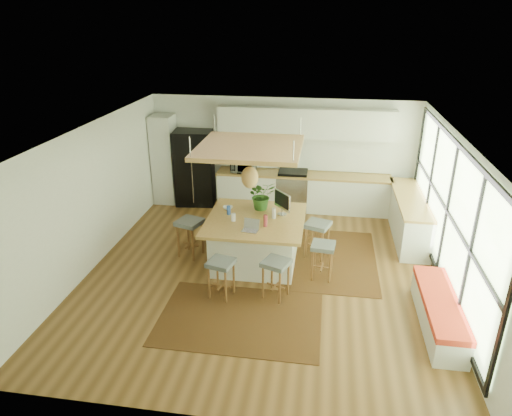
% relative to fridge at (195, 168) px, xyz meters
% --- Properties ---
extents(floor, '(7.00, 7.00, 0.00)m').
position_rel_fridge_xyz_m(floor, '(2.18, -3.19, -0.93)').
color(floor, '#553718').
rests_on(floor, ground).
extents(ceiling, '(7.00, 7.00, 0.00)m').
position_rel_fridge_xyz_m(ceiling, '(2.18, -3.19, 1.78)').
color(ceiling, white).
rests_on(ceiling, ground).
extents(wall_back, '(6.50, 0.00, 6.50)m').
position_rel_fridge_xyz_m(wall_back, '(2.18, 0.31, 0.42)').
color(wall_back, silver).
rests_on(wall_back, ground).
extents(wall_front, '(6.50, 0.00, 6.50)m').
position_rel_fridge_xyz_m(wall_front, '(2.18, -6.69, 0.42)').
color(wall_front, silver).
rests_on(wall_front, ground).
extents(wall_left, '(0.00, 7.00, 7.00)m').
position_rel_fridge_xyz_m(wall_left, '(-1.07, -3.19, 0.42)').
color(wall_left, silver).
rests_on(wall_left, ground).
extents(wall_right, '(0.00, 7.00, 7.00)m').
position_rel_fridge_xyz_m(wall_right, '(5.43, -3.19, 0.42)').
color(wall_right, silver).
rests_on(wall_right, ground).
extents(window_wall, '(0.10, 6.20, 2.60)m').
position_rel_fridge_xyz_m(window_wall, '(5.40, -3.19, 0.47)').
color(window_wall, black).
rests_on(window_wall, wall_right).
extents(pantry, '(0.55, 0.60, 2.25)m').
position_rel_fridge_xyz_m(pantry, '(-0.77, -0.01, 0.20)').
color(pantry, silver).
rests_on(pantry, floor).
extents(back_counter_base, '(4.20, 0.60, 0.88)m').
position_rel_fridge_xyz_m(back_counter_base, '(2.73, -0.01, -0.49)').
color(back_counter_base, silver).
rests_on(back_counter_base, floor).
extents(back_counter_top, '(4.24, 0.64, 0.05)m').
position_rel_fridge_xyz_m(back_counter_top, '(2.73, -0.01, -0.03)').
color(back_counter_top, olive).
rests_on(back_counter_top, back_counter_base).
extents(backsplash, '(4.20, 0.02, 0.80)m').
position_rel_fridge_xyz_m(backsplash, '(2.73, 0.29, 0.43)').
color(backsplash, white).
rests_on(backsplash, wall_back).
extents(upper_cabinets, '(4.20, 0.34, 0.70)m').
position_rel_fridge_xyz_m(upper_cabinets, '(2.73, 0.13, 1.22)').
color(upper_cabinets, silver).
rests_on(upper_cabinets, wall_back).
extents(range, '(0.76, 0.62, 1.00)m').
position_rel_fridge_xyz_m(range, '(2.48, -0.01, -0.43)').
color(range, '#A5A5AA').
rests_on(range, floor).
extents(right_counter_base, '(0.60, 2.50, 0.88)m').
position_rel_fridge_xyz_m(right_counter_base, '(5.11, -1.19, -0.49)').
color(right_counter_base, silver).
rests_on(right_counter_base, floor).
extents(right_counter_top, '(0.64, 2.54, 0.05)m').
position_rel_fridge_xyz_m(right_counter_top, '(5.11, -1.19, -0.03)').
color(right_counter_top, olive).
rests_on(right_counter_top, right_counter_base).
extents(window_bench, '(0.52, 2.00, 0.50)m').
position_rel_fridge_xyz_m(window_bench, '(5.13, -4.39, -0.68)').
color(window_bench, silver).
rests_on(window_bench, floor).
extents(ceiling_panel, '(1.86, 1.86, 0.80)m').
position_rel_fridge_xyz_m(ceiling_panel, '(1.88, -2.79, 1.12)').
color(ceiling_panel, olive).
rests_on(ceiling_panel, ceiling).
extents(rug_near, '(2.60, 1.80, 0.01)m').
position_rel_fridge_xyz_m(rug_near, '(2.03, -4.69, -0.92)').
color(rug_near, black).
rests_on(rug_near, floor).
extents(rug_right, '(1.80, 2.60, 0.01)m').
position_rel_fridge_xyz_m(rug_right, '(3.46, -2.48, -0.92)').
color(rug_right, black).
rests_on(rug_right, floor).
extents(fridge, '(1.01, 0.83, 1.90)m').
position_rel_fridge_xyz_m(fridge, '(0.00, 0.00, 0.00)').
color(fridge, black).
rests_on(fridge, floor).
extents(island, '(1.85, 1.85, 0.93)m').
position_rel_fridge_xyz_m(island, '(1.99, -2.81, -0.46)').
color(island, olive).
rests_on(island, floor).
extents(stool_near_left, '(0.50, 0.50, 0.70)m').
position_rel_fridge_xyz_m(stool_near_left, '(1.60, -4.10, -0.57)').
color(stool_near_left, '#4C5254').
rests_on(stool_near_left, floor).
extents(stool_near_right, '(0.54, 0.54, 0.71)m').
position_rel_fridge_xyz_m(stool_near_right, '(2.53, -3.98, -0.57)').
color(stool_near_right, '#4C5254').
rests_on(stool_near_right, floor).
extents(stool_right_front, '(0.46, 0.46, 0.70)m').
position_rel_fridge_xyz_m(stool_right_front, '(3.30, -3.22, -0.57)').
color(stool_right_front, '#4C5254').
rests_on(stool_right_front, floor).
extents(stool_right_back, '(0.57, 0.57, 0.75)m').
position_rel_fridge_xyz_m(stool_right_back, '(3.17, -2.43, -0.57)').
color(stool_right_back, '#4C5254').
rests_on(stool_right_back, floor).
extents(stool_left_side, '(0.58, 0.58, 0.78)m').
position_rel_fridge_xyz_m(stool_left_side, '(0.66, -2.75, -0.57)').
color(stool_left_side, '#4C5254').
rests_on(stool_left_side, floor).
extents(laptop, '(0.33, 0.35, 0.22)m').
position_rel_fridge_xyz_m(laptop, '(1.98, -3.36, 0.12)').
color(laptop, '#A5A5AA').
rests_on(laptop, island).
extents(monitor, '(0.47, 0.51, 0.47)m').
position_rel_fridge_xyz_m(monitor, '(2.47, -2.54, 0.26)').
color(monitor, '#A5A5AA').
rests_on(monitor, island).
extents(microwave, '(0.60, 0.33, 0.41)m').
position_rel_fridge_xyz_m(microwave, '(1.26, -0.07, 0.20)').
color(microwave, '#A5A5AA').
rests_on(microwave, back_counter_top).
extents(island_plant, '(0.74, 0.76, 0.46)m').
position_rel_fridge_xyz_m(island_plant, '(2.04, -2.32, 0.23)').
color(island_plant, '#1E4C19').
rests_on(island_plant, island).
extents(island_bowl, '(0.22, 0.22, 0.05)m').
position_rel_fridge_xyz_m(island_bowl, '(1.37, -2.43, 0.03)').
color(island_bowl, silver).
rests_on(island_bowl, island).
extents(island_bottle_0, '(0.07, 0.07, 0.19)m').
position_rel_fridge_xyz_m(island_bottle_0, '(1.44, -2.71, 0.10)').
color(island_bottle_0, blue).
rests_on(island_bottle_0, island).
extents(island_bottle_1, '(0.07, 0.07, 0.19)m').
position_rel_fridge_xyz_m(island_bottle_1, '(1.59, -2.96, 0.10)').
color(island_bottle_1, silver).
rests_on(island_bottle_1, island).
extents(island_bottle_2, '(0.07, 0.07, 0.19)m').
position_rel_fridge_xyz_m(island_bottle_2, '(2.24, -3.11, 0.10)').
color(island_bottle_2, maroon).
rests_on(island_bottle_2, island).
extents(island_bottle_3, '(0.07, 0.07, 0.19)m').
position_rel_fridge_xyz_m(island_bottle_3, '(2.34, -2.76, 0.10)').
color(island_bottle_3, silver).
rests_on(island_bottle_3, island).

